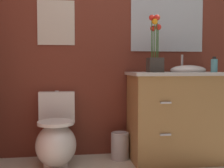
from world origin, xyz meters
TOP-DOWN VIEW (x-y plane):
  - wall_back at (0.20, 1.47)m, footprint 4.36×0.05m
  - toilet at (-0.71, 1.18)m, footprint 0.38×0.59m
  - vanity_cabinet at (0.47, 1.15)m, footprint 0.94×0.56m
  - flower_vase at (0.24, 1.12)m, footprint 0.14×0.14m
  - soap_bottle at (0.78, 1.00)m, footprint 0.06×0.06m
  - trash_bin at (-0.08, 1.25)m, footprint 0.18×0.18m
  - wall_poster at (-0.71, 1.44)m, footprint 0.37×0.01m
  - wall_mirror at (0.47, 1.44)m, footprint 0.80×0.01m

SIDE VIEW (x-z plane):
  - trash_bin at x=-0.08m, z-range 0.00..0.27m
  - toilet at x=-0.71m, z-range -0.10..0.59m
  - vanity_cabinet at x=0.47m, z-range -0.08..0.98m
  - soap_bottle at x=0.78m, z-range 0.87..1.02m
  - flower_vase at x=0.24m, z-range 0.79..1.35m
  - wall_back at x=0.20m, z-range 0.00..2.50m
  - wall_poster at x=-0.71m, z-range 1.16..1.61m
  - wall_mirror at x=0.47m, z-range 1.10..1.80m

